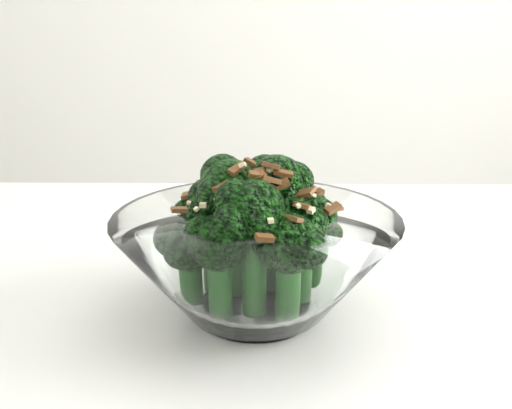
{
  "coord_description": "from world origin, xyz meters",
  "views": [
    {
      "loc": [
        -0.03,
        -0.54,
        0.99
      ],
      "look_at": [
        -0.05,
        -0.09,
        0.85
      ],
      "focal_mm": 40.0,
      "sensor_mm": 36.0,
      "label": 1
    }
  ],
  "objects": [
    {
      "name": "table",
      "position": [
        0.11,
        -0.07,
        0.68
      ],
      "size": [
        1.23,
        0.84,
        0.75
      ],
      "color": "white",
      "rests_on": "ground"
    },
    {
      "name": "broccoli_dish",
      "position": [
        -0.05,
        -0.09,
        0.81
      ],
      "size": [
        0.24,
        0.24,
        0.14
      ],
      "color": "white",
      "rests_on": "table"
    }
  ]
}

